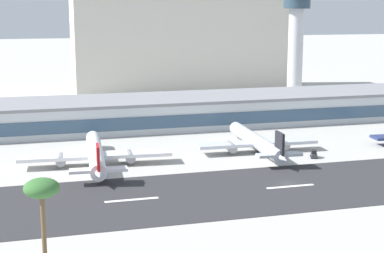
# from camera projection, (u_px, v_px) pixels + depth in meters

# --- Properties ---
(ground_plane) EXTENTS (1400.00, 1400.00, 0.00)m
(ground_plane) POSITION_uv_depth(u_px,v_px,m) (287.00, 183.00, 144.58)
(ground_plane) COLOR #B2AFA8
(runway_strip) EXTENTS (800.00, 35.34, 0.08)m
(runway_strip) POSITION_uv_depth(u_px,v_px,m) (292.00, 186.00, 141.90)
(runway_strip) COLOR #2D2D30
(runway_strip) RESTS_ON ground_plane
(runway_centreline_dash_3) EXTENTS (12.00, 1.20, 0.01)m
(runway_centreline_dash_3) POSITION_uv_depth(u_px,v_px,m) (132.00, 200.00, 131.97)
(runway_centreline_dash_3) COLOR white
(runway_centreline_dash_3) RESTS_ON runway_strip
(runway_centreline_dash_4) EXTENTS (12.00, 1.20, 0.01)m
(runway_centreline_dash_4) POSITION_uv_depth(u_px,v_px,m) (290.00, 186.00, 141.79)
(runway_centreline_dash_4) COLOR white
(runway_centreline_dash_4) RESTS_ON runway_strip
(terminal_building) EXTENTS (206.23, 29.65, 10.30)m
(terminal_building) POSITION_uv_depth(u_px,v_px,m) (148.00, 112.00, 211.94)
(terminal_building) COLOR silver
(terminal_building) RESTS_ON ground_plane
(control_tower) EXTENTS (12.55, 12.55, 46.50)m
(control_tower) POSITION_uv_depth(u_px,v_px,m) (296.00, 39.00, 262.43)
(control_tower) COLOR silver
(control_tower) RESTS_ON ground_plane
(distant_hotel_block) EXTENTS (112.17, 28.81, 49.38)m
(distant_hotel_block) POSITION_uv_depth(u_px,v_px,m) (185.00, 41.00, 303.11)
(distant_hotel_block) COLOR beige
(distant_hotel_block) RESTS_ON ground_plane
(airliner_red_tail_gate_1) EXTENTS (40.86, 46.03, 9.61)m
(airliner_red_tail_gate_1) POSITION_uv_depth(u_px,v_px,m) (96.00, 155.00, 159.35)
(airliner_red_tail_gate_1) COLOR white
(airliner_red_tail_gate_1) RESTS_ON ground_plane
(airliner_black_tail_gate_2) EXTENTS (35.90, 45.67, 9.53)m
(airliner_black_tail_gate_2) POSITION_uv_depth(u_px,v_px,m) (258.00, 143.00, 174.05)
(airliner_black_tail_gate_2) COLOR silver
(airliner_black_tail_gate_2) RESTS_ON ground_plane
(service_baggage_tug_1) EXTENTS (2.78, 3.56, 2.20)m
(service_baggage_tug_1) POSITION_uv_depth(u_px,v_px,m) (314.00, 154.00, 168.82)
(service_baggage_tug_1) COLOR #2D3338
(service_baggage_tug_1) RESTS_ON ground_plane
(palm_tree_1) EXTENTS (5.55, 5.55, 16.00)m
(palm_tree_1) POSITION_uv_depth(u_px,v_px,m) (42.00, 191.00, 92.08)
(palm_tree_1) COLOR brown
(palm_tree_1) RESTS_ON ground_plane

